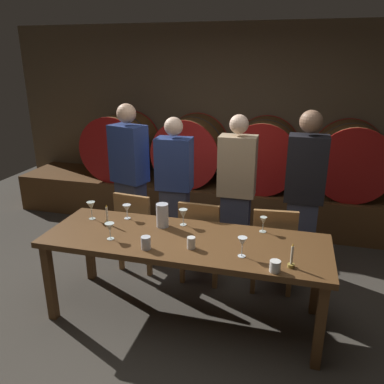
% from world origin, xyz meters
% --- Properties ---
extents(ground_plane, '(8.75, 8.75, 0.00)m').
position_xyz_m(ground_plane, '(0.00, 0.00, 0.00)').
color(ground_plane, '#3F3A33').
extents(back_wall, '(6.73, 0.24, 2.63)m').
position_xyz_m(back_wall, '(0.00, 2.84, 1.32)').
color(back_wall, brown).
rests_on(back_wall, ground).
extents(barrel_shelf, '(6.06, 0.90, 0.52)m').
position_xyz_m(barrel_shelf, '(0.00, 2.29, 0.26)').
color(barrel_shelf, brown).
rests_on(barrel_shelf, ground).
extents(wine_barrel_far_left, '(0.92, 0.77, 0.92)m').
position_xyz_m(wine_barrel_far_left, '(-1.55, 2.29, 0.97)').
color(wine_barrel_far_left, brown).
rests_on(wine_barrel_far_left, barrel_shelf).
extents(wine_barrel_center_left, '(0.92, 0.77, 0.92)m').
position_xyz_m(wine_barrel_center_left, '(-0.50, 2.29, 0.97)').
color(wine_barrel_center_left, brown).
rests_on(wine_barrel_center_left, barrel_shelf).
extents(wine_barrel_center_right, '(0.92, 0.77, 0.92)m').
position_xyz_m(wine_barrel_center_right, '(0.49, 2.29, 0.97)').
color(wine_barrel_center_right, brown).
rests_on(wine_barrel_center_right, barrel_shelf).
extents(wine_barrel_far_right, '(0.92, 0.77, 0.92)m').
position_xyz_m(wine_barrel_far_right, '(1.56, 2.29, 0.97)').
color(wine_barrel_far_right, brown).
rests_on(wine_barrel_far_right, barrel_shelf).
extents(dining_table, '(2.37, 0.80, 0.76)m').
position_xyz_m(dining_table, '(0.05, 0.05, 0.68)').
color(dining_table, brown).
rests_on(dining_table, ground).
extents(chair_left, '(0.44, 0.44, 0.88)m').
position_xyz_m(chair_left, '(-0.65, 0.71, 0.49)').
color(chair_left, olive).
rests_on(chair_left, ground).
extents(chair_center, '(0.41, 0.41, 0.88)m').
position_xyz_m(chair_center, '(0.05, 0.64, 0.49)').
color(chair_center, olive).
rests_on(chair_center, ground).
extents(chair_right, '(0.44, 0.44, 0.88)m').
position_xyz_m(chair_right, '(0.75, 0.66, 0.49)').
color(chair_right, olive).
rests_on(chair_right, ground).
extents(guest_far_left, '(0.44, 0.35, 1.73)m').
position_xyz_m(guest_far_left, '(-0.86, 1.02, 0.89)').
color(guest_far_left, '#33384C').
rests_on(guest_far_left, ground).
extents(guest_center_left, '(0.39, 0.26, 1.60)m').
position_xyz_m(guest_center_left, '(-0.36, 1.07, 0.82)').
color(guest_center_left, '#33384C').
rests_on(guest_center_left, ground).
extents(guest_center_right, '(0.38, 0.24, 1.65)m').
position_xyz_m(guest_center_right, '(0.32, 1.08, 0.84)').
color(guest_center_right, '#33384C').
rests_on(guest_center_right, ground).
extents(guest_far_right, '(0.39, 0.25, 1.72)m').
position_xyz_m(guest_far_right, '(1.00, 1.07, 0.89)').
color(guest_far_right, '#33384C').
rests_on(guest_far_right, ground).
extents(candle_left, '(0.05, 0.05, 0.19)m').
position_xyz_m(candle_left, '(-0.70, 0.14, 0.81)').
color(candle_left, olive).
rests_on(candle_left, dining_table).
extents(candle_right, '(0.05, 0.05, 0.19)m').
position_xyz_m(candle_right, '(0.92, -0.20, 0.81)').
color(candle_right, olive).
rests_on(candle_right, dining_table).
extents(pitcher, '(0.11, 0.11, 0.21)m').
position_xyz_m(pitcher, '(-0.21, 0.23, 0.86)').
color(pitcher, silver).
rests_on(pitcher, dining_table).
extents(wine_glass_far_left, '(0.08, 0.08, 0.17)m').
position_xyz_m(wine_glass_far_left, '(-0.90, 0.22, 0.88)').
color(wine_glass_far_left, silver).
rests_on(wine_glass_far_left, dining_table).
extents(wine_glass_left, '(0.08, 0.08, 0.14)m').
position_xyz_m(wine_glass_left, '(-0.58, 0.31, 0.85)').
color(wine_glass_left, white).
rests_on(wine_glass_left, dining_table).
extents(wine_glass_center_left, '(0.08, 0.08, 0.14)m').
position_xyz_m(wine_glass_center_left, '(-0.54, -0.12, 0.86)').
color(wine_glass_center_left, silver).
rests_on(wine_glass_center_left, dining_table).
extents(wine_glass_center_right, '(0.08, 0.08, 0.15)m').
position_xyz_m(wine_glass_center_right, '(-0.04, 0.31, 0.86)').
color(wine_glass_center_right, silver).
rests_on(wine_glass_center_right, dining_table).
extents(wine_glass_right, '(0.07, 0.07, 0.16)m').
position_xyz_m(wine_glass_right, '(0.55, -0.13, 0.87)').
color(wine_glass_right, white).
rests_on(wine_glass_right, dining_table).
extents(wine_glass_far_right, '(0.06, 0.06, 0.14)m').
position_xyz_m(wine_glass_far_right, '(0.67, 0.35, 0.85)').
color(wine_glass_far_right, silver).
rests_on(wine_glass_far_right, dining_table).
extents(cup_left, '(0.08, 0.08, 0.10)m').
position_xyz_m(cup_left, '(-0.19, -0.21, 0.81)').
color(cup_left, silver).
rests_on(cup_left, dining_table).
extents(cup_center, '(0.07, 0.07, 0.09)m').
position_xyz_m(cup_center, '(0.15, -0.11, 0.80)').
color(cup_center, white).
rests_on(cup_center, dining_table).
extents(cup_right, '(0.08, 0.08, 0.08)m').
position_xyz_m(cup_right, '(0.81, -0.29, 0.80)').
color(cup_right, white).
rests_on(cup_right, dining_table).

